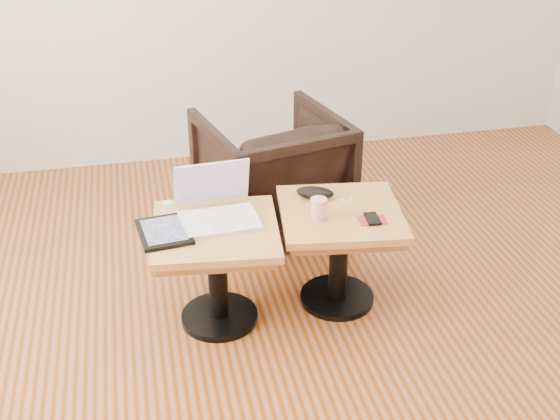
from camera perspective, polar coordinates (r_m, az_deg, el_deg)
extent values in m
cube|color=#692F0B|center=(2.99, 5.53, -12.63)|extent=(4.50, 4.50, 0.01)
cylinder|color=black|center=(3.23, -4.93, -8.60)|extent=(0.35, 0.35, 0.03)
cylinder|color=black|center=(3.10, -5.10, -5.30)|extent=(0.09, 0.09, 0.42)
cube|color=#A86522|center=(3.00, -5.25, -2.28)|extent=(0.54, 0.54, 0.04)
cube|color=#9D6C37|center=(2.98, -5.29, -1.69)|extent=(0.58, 0.58, 0.03)
cylinder|color=black|center=(3.35, 4.64, -7.06)|extent=(0.35, 0.35, 0.03)
cylinder|color=black|center=(3.22, 4.79, -3.83)|extent=(0.09, 0.09, 0.42)
cube|color=#A86522|center=(3.12, 4.93, -0.89)|extent=(0.55, 0.55, 0.04)
cube|color=#9D6C37|center=(3.11, 4.96, -0.31)|extent=(0.60, 0.60, 0.03)
cube|color=white|center=(3.00, -4.94, -0.90)|extent=(0.34, 0.25, 0.02)
cube|color=silver|center=(3.02, -5.08, -0.42)|extent=(0.28, 0.13, 0.00)
cube|color=silver|center=(2.94, -4.69, -1.33)|extent=(0.09, 0.07, 0.00)
cube|color=white|center=(3.07, -5.57, 2.25)|extent=(0.33, 0.09, 0.21)
cube|color=#984842|center=(3.07, -5.57, 2.25)|extent=(0.29, 0.07, 0.18)
cube|color=black|center=(2.95, -9.41, -1.76)|extent=(0.24, 0.28, 0.02)
cube|color=#191E38|center=(2.94, -9.43, -1.59)|extent=(0.19, 0.24, 0.00)
cube|color=white|center=(3.15, -9.11, 0.45)|extent=(0.04, 0.04, 0.02)
ellipsoid|color=black|center=(3.18, 2.87, 1.43)|extent=(0.19, 0.14, 0.05)
cylinder|color=#DD4355|center=(3.01, 3.15, 0.11)|extent=(0.09, 0.09, 0.09)
sphere|color=white|center=(3.16, 5.54, 0.66)|extent=(0.02, 0.02, 0.02)
sphere|color=white|center=(3.17, 5.83, 0.84)|extent=(0.02, 0.02, 0.02)
sphere|color=white|center=(3.17, 5.14, 0.81)|extent=(0.02, 0.02, 0.02)
cylinder|color=white|center=(3.16, 5.54, 0.57)|extent=(0.08, 0.05, 0.00)
cube|color=#A52029|center=(3.03, 7.51, -0.81)|extent=(0.12, 0.09, 0.01)
cube|color=black|center=(3.03, 7.52, -0.70)|extent=(0.06, 0.11, 0.01)
imported|color=black|center=(3.80, -0.69, 3.20)|extent=(0.84, 0.86, 0.65)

